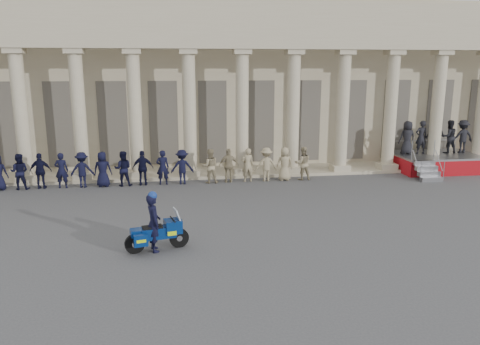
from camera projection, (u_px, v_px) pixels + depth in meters
name	position (u px, v px, depth m)	size (l,w,h in m)	color
ground	(238.00, 230.00, 15.99)	(90.00, 90.00, 0.00)	#404043
building	(206.00, 82.00, 29.22)	(40.00, 12.50, 9.00)	tan
officer_rank	(93.00, 169.00, 21.60)	(20.57, 0.62, 1.65)	black
reviewing_stand	(438.00, 143.00, 25.08)	(4.35, 4.14, 2.66)	gray
motorcycle	(158.00, 233.00, 14.14)	(1.93, 0.98, 1.26)	black
rider	(154.00, 222.00, 14.01)	(0.57, 0.73, 1.87)	black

